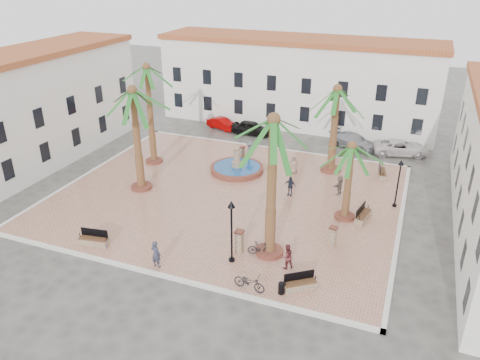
% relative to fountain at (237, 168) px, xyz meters
% --- Properties ---
extents(ground, '(120.00, 120.00, 0.00)m').
position_rel_fountain_xyz_m(ground, '(1.03, -4.48, -0.48)').
color(ground, '#56544F').
rests_on(ground, ground).
extents(plaza, '(26.00, 22.00, 0.15)m').
position_rel_fountain_xyz_m(plaza, '(1.03, -4.48, -0.40)').
color(plaza, tan).
rests_on(plaza, ground).
extents(kerb_n, '(26.30, 0.30, 0.16)m').
position_rel_fountain_xyz_m(kerb_n, '(1.03, 6.52, -0.40)').
color(kerb_n, silver).
rests_on(kerb_n, ground).
extents(kerb_s, '(26.30, 0.30, 0.16)m').
position_rel_fountain_xyz_m(kerb_s, '(1.03, -15.48, -0.40)').
color(kerb_s, silver).
rests_on(kerb_s, ground).
extents(kerb_e, '(0.30, 22.30, 0.16)m').
position_rel_fountain_xyz_m(kerb_e, '(14.03, -4.48, -0.40)').
color(kerb_e, silver).
rests_on(kerb_e, ground).
extents(kerb_w, '(0.30, 22.30, 0.16)m').
position_rel_fountain_xyz_m(kerb_w, '(-11.97, -4.48, -0.40)').
color(kerb_w, silver).
rests_on(kerb_w, ground).
extents(building_north, '(30.40, 7.40, 9.50)m').
position_rel_fountain_xyz_m(building_north, '(1.03, 15.51, 4.29)').
color(building_north, white).
rests_on(building_north, ground).
extents(building_west, '(6.40, 24.40, 10.00)m').
position_rel_fountain_xyz_m(building_west, '(-17.96, -4.48, 4.54)').
color(building_west, white).
rests_on(building_west, ground).
extents(fountain, '(4.63, 4.63, 2.39)m').
position_rel_fountain_xyz_m(fountain, '(0.00, 0.00, 0.00)').
color(fountain, brown).
rests_on(fountain, plaza).
extents(palm_nw, '(5.03, 5.03, 9.02)m').
position_rel_fountain_xyz_m(palm_nw, '(-7.85, -0.83, 7.45)').
color(palm_nw, brown).
rests_on(palm_nw, plaza).
extents(palm_sw, '(5.52, 5.52, 8.47)m').
position_rel_fountain_xyz_m(palm_sw, '(-5.97, -5.94, 6.84)').
color(palm_sw, brown).
rests_on(palm_sw, plaza).
extents(palm_s, '(5.73, 5.73, 9.22)m').
position_rel_fountain_xyz_m(palm_s, '(6.60, -11.05, 7.53)').
color(palm_s, brown).
rests_on(palm_s, plaza).
extents(palm_e, '(4.69, 4.69, 5.84)m').
position_rel_fountain_xyz_m(palm_e, '(10.22, -4.76, 4.46)').
color(palm_e, brown).
rests_on(palm_e, plaza).
extents(palm_ne, '(5.73, 5.73, 7.68)m').
position_rel_fountain_xyz_m(palm_ne, '(7.61, 3.14, 6.05)').
color(palm_ne, brown).
rests_on(palm_ne, plaza).
extents(bench_s, '(2.05, 0.90, 1.04)m').
position_rel_fountain_xyz_m(bench_s, '(-4.35, -14.26, -0.03)').
color(bench_s, '#907A5E').
rests_on(bench_s, plaza).
extents(bench_se, '(1.88, 1.60, 1.00)m').
position_rel_fountain_xyz_m(bench_se, '(9.30, -13.80, -0.04)').
color(bench_se, '#907A5E').
rests_on(bench_se, plaza).
extents(bench_e, '(0.97, 2.06, 1.04)m').
position_rel_fountain_xyz_m(bench_e, '(11.49, -4.61, -0.03)').
color(bench_e, '#907A5E').
rests_on(bench_e, plaza).
extents(bench_ne, '(0.87, 1.99, 1.02)m').
position_rel_fountain_xyz_m(bench_ne, '(11.94, 3.49, -0.04)').
color(bench_ne, '#907A5E').
rests_on(bench_ne, plaza).
extents(lamppost_s, '(0.45, 0.45, 4.17)m').
position_rel_fountain_xyz_m(lamppost_s, '(4.70, -12.69, 2.50)').
color(lamppost_s, black).
rests_on(lamppost_s, plaza).
extents(lamppost_e, '(0.41, 0.41, 3.76)m').
position_rel_fountain_xyz_m(lamppost_e, '(13.43, -1.68, 2.22)').
color(lamppost_e, black).
rests_on(lamppost_e, plaza).
extents(bollard_se, '(0.58, 0.58, 1.52)m').
position_rel_fountain_xyz_m(bollard_se, '(4.76, -11.57, 0.46)').
color(bollard_se, '#907A5E').
rests_on(bollard_se, plaza).
extents(bollard_n, '(0.50, 0.50, 1.24)m').
position_rel_fountain_xyz_m(bollard_n, '(-0.54, 2.70, 0.32)').
color(bollard_n, '#907A5E').
rests_on(bollard_n, plaza).
extents(bollard_e, '(0.58, 0.58, 1.38)m').
position_rel_fountain_xyz_m(bollard_e, '(10.11, -8.72, 0.39)').
color(bollard_e, '#907A5E').
rests_on(bollard_e, plaza).
extents(litter_bin, '(0.35, 0.35, 0.69)m').
position_rel_fountain_xyz_m(litter_bin, '(8.43, -14.57, 0.02)').
color(litter_bin, black).
rests_on(litter_bin, plaza).
extents(cyclist_a, '(0.70, 0.51, 1.79)m').
position_rel_fountain_xyz_m(cyclist_a, '(0.71, -14.88, 0.57)').
color(cyclist_a, '#313345').
rests_on(cyclist_a, plaza).
extents(bicycle_a, '(1.98, 0.90, 1.01)m').
position_rel_fountain_xyz_m(bicycle_a, '(6.66, -14.88, 0.18)').
color(bicycle_a, black).
rests_on(bicycle_a, plaza).
extents(cyclist_b, '(1.00, 0.99, 1.62)m').
position_rel_fountain_xyz_m(cyclist_b, '(8.03, -12.15, 0.49)').
color(cyclist_b, maroon).
rests_on(cyclist_b, plaza).
extents(bicycle_b, '(1.63, 0.80, 0.95)m').
position_rel_fountain_xyz_m(bicycle_b, '(6.09, -11.43, 0.15)').
color(bicycle_b, black).
rests_on(bicycle_b, plaza).
extents(pedestrian_fountain_a, '(0.90, 0.70, 1.63)m').
position_rel_fountain_xyz_m(pedestrian_fountain_a, '(4.72, 1.43, 0.49)').
color(pedestrian_fountain_a, '#937362').
rests_on(pedestrian_fountain_a, plaza).
extents(pedestrian_fountain_b, '(0.98, 0.50, 1.59)m').
position_rel_fountain_xyz_m(pedestrian_fountain_b, '(5.57, -2.75, 0.47)').
color(pedestrian_fountain_b, '#2D394E').
rests_on(pedestrian_fountain_b, plaza).
extents(pedestrian_north, '(0.96, 1.36, 1.91)m').
position_rel_fountain_xyz_m(pedestrian_north, '(0.22, 2.64, 0.63)').
color(pedestrian_north, '#545559').
rests_on(pedestrian_north, plaza).
extents(pedestrian_east, '(0.85, 1.51, 1.55)m').
position_rel_fountain_xyz_m(pedestrian_east, '(9.14, -1.19, 0.45)').
color(pedestrian_east, '#695C53').
rests_on(pedestrian_east, plaza).
extents(car_black, '(4.35, 1.86, 1.47)m').
position_rel_fountain_xyz_m(car_black, '(-2.24, 9.84, 0.26)').
color(car_black, black).
rests_on(car_black, ground).
extents(car_red, '(3.92, 2.44, 1.22)m').
position_rel_fountain_xyz_m(car_red, '(-5.88, 10.38, 0.14)').
color(car_red, '#A40202').
rests_on(car_red, ground).
extents(car_silver, '(5.25, 3.63, 1.41)m').
position_rel_fountain_xyz_m(car_silver, '(8.51, 9.90, 0.23)').
color(car_silver, '#9D9EA6').
rests_on(car_silver, ground).
extents(car_white, '(5.55, 3.58, 1.42)m').
position_rel_fountain_xyz_m(car_white, '(13.00, 9.67, 0.24)').
color(car_white, silver).
rests_on(car_white, ground).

